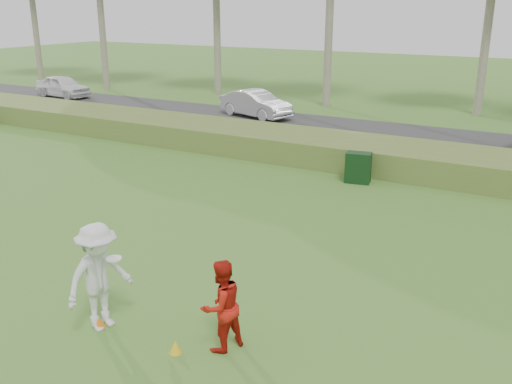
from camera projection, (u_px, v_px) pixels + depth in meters
The scene contains 10 objects.
ground at pixel (154, 314), 10.90m from camera, with size 120.00×120.00×0.00m, color #396A23.
reed_strip at pixel (363, 154), 20.70m from camera, with size 80.00×3.00×0.90m, color #4F692A.
park_road at pixel (400, 138), 24.97m from camera, with size 80.00×6.00×0.06m, color #2D2D2D.
player_white at pixel (99, 277), 10.16m from camera, with size 1.05×1.44×2.02m.
player_red at pixel (221, 306), 9.58m from camera, with size 0.80×0.62×1.64m, color #B2190F.
cone_orange at pixel (99, 323), 10.39m from camera, with size 0.20×0.20×0.22m, color orange.
cone_yellow at pixel (175, 347), 9.65m from camera, with size 0.22×0.22×0.24m, color yellow.
utility_cabinet at pixel (358, 168), 18.73m from camera, with size 0.81×0.51×1.01m, color black.
car_left at pixel (63, 86), 35.38m from camera, with size 1.57×3.90×1.33m, color white.
car_mid at pixel (256, 104), 29.19m from camera, with size 1.43×4.11×1.35m, color silver.
Camera 1 is at (6.39, -7.43, 5.66)m, focal length 40.00 mm.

